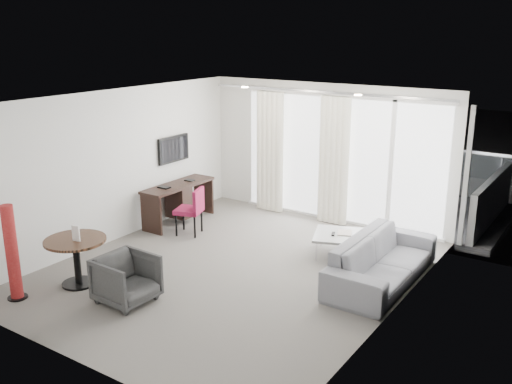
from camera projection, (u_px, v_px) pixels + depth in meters
The scene contains 28 objects.
floor at pixel (234, 270), 8.75m from camera, with size 5.00×6.00×0.00m, color #65615A.
ceiling at pixel (232, 100), 8.02m from camera, with size 5.00×6.00×0.00m, color white.
wall_left at pixel (115, 166), 9.72m from camera, with size 0.00×6.00×2.60m, color silver.
wall_right at pixel (397, 219), 7.05m from camera, with size 0.00×6.00×2.60m, color silver.
wall_front at pixel (66, 253), 5.99m from camera, with size 5.00×0.00×2.60m, color silver.
window_panel at pixel (340, 160), 10.64m from camera, with size 4.00×0.02×2.38m, color white, non-canonical shape.
window_frame at pixel (340, 160), 10.63m from camera, with size 4.10×0.06×2.44m, color white, non-canonical shape.
curtain_left at pixel (270, 152), 11.28m from camera, with size 0.60×0.20×2.38m, color white, non-canonical shape.
curtain_right at pixel (334, 161), 10.53m from camera, with size 0.60×0.20×2.38m, color white, non-canonical shape.
curtain_track at pixel (324, 92), 10.32m from camera, with size 4.80×0.04×0.04m, color #B2B2B7, non-canonical shape.
downlight_a at pixel (245, 87), 9.78m from camera, with size 0.12×0.12×0.02m, color #FFE0B2.
downlight_b at pixel (358, 95), 8.66m from camera, with size 0.12×0.12×0.02m, color #FFE0B2.
desk at pixel (179, 203), 10.80m from camera, with size 0.50×1.59×0.74m, color black, non-canonical shape.
tv at pixel (174, 149), 10.84m from camera, with size 0.05×0.80×0.50m, color black, non-canonical shape.
desk_chair at pixel (189, 211), 10.16m from camera, with size 0.47×0.44×0.86m, color maroon, non-canonical shape.
round_table at pixel (77, 262), 8.16m from camera, with size 0.87×0.87×0.70m, color #382114, non-canonical shape.
menu_card at pixel (76, 239), 7.99m from camera, with size 0.12×0.02×0.23m, color white, non-canonical shape.
red_lamp at pixel (12, 253), 7.65m from camera, with size 0.27×0.27×1.34m, color maroon.
tub_armchair at pixel (127, 279), 7.65m from camera, with size 0.70×0.72×0.66m, color #313131.
coffee_table at pixel (339, 245), 9.27m from camera, with size 0.80×0.80×0.36m, color gray, non-canonical shape.
remote at pixel (333, 235), 9.20m from camera, with size 0.05×0.16×0.02m, color black, non-canonical shape.
magazine at pixel (345, 233), 9.26m from camera, with size 0.24×0.30×0.02m, color gray, non-canonical shape.
sofa at pixel (382, 260), 8.26m from camera, with size 2.30×0.90×0.67m, color slate.
terrace_slab at pixel (369, 204), 12.20m from camera, with size 5.60×3.00×0.12m, color #4D4D50.
rattan_chair_a at pixel (395, 199), 10.98m from camera, with size 0.54×0.54×0.80m, color brown, non-canonical shape.
rattan_chair_b at pixel (432, 192), 11.31m from camera, with size 0.59×0.59×0.87m, color brown, non-canonical shape.
rattan_table at pixel (431, 213), 10.73m from camera, with size 0.44×0.44×0.44m, color brown, non-canonical shape.
balustrade at pixel (395, 165), 13.20m from camera, with size 5.50×0.06×1.05m, color #B2B2B7, non-canonical shape.
Camera 1 is at (4.75, -6.52, 3.59)m, focal length 40.00 mm.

